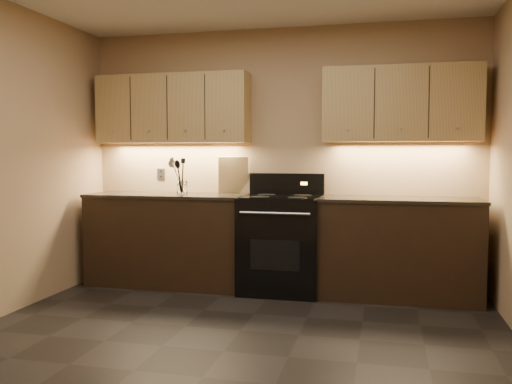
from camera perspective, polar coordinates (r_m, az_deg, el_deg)
floor at (r=3.83m, az=-3.42°, el=-16.39°), size 4.00×4.00×0.00m
wall_back at (r=5.53m, az=2.53°, el=3.66°), size 4.00×0.04×2.60m
counter_left at (r=5.63m, az=-9.19°, el=-4.91°), size 1.62×0.62×0.93m
counter_right at (r=5.21m, az=14.79°, el=-5.72°), size 1.46×0.62×0.93m
stove at (r=5.27m, az=2.71°, el=-5.32°), size 0.76×0.68×1.14m
upper_cab_left at (r=5.72m, az=-8.76°, el=8.64°), size 1.60×0.30×0.70m
upper_cab_right at (r=5.30m, az=15.01°, el=8.92°), size 1.44×0.30×0.70m
outlet_plate at (r=5.91m, az=-9.96°, el=1.88°), size 0.08×0.01×0.12m
utensil_crock at (r=5.55m, az=-7.78°, el=0.43°), size 0.12×0.12×0.13m
cutting_board at (r=5.59m, az=-2.42°, el=1.80°), size 0.33×0.20×0.38m
black_spoon at (r=5.55m, az=-7.83°, el=1.64°), size 0.09×0.13×0.33m
black_turner at (r=5.52m, az=-7.82°, el=1.80°), size 0.11×0.14×0.37m
steel_spatula at (r=5.54m, az=-7.64°, el=1.99°), size 0.24×0.13×0.40m
steel_skimmer at (r=5.53m, az=-7.60°, el=1.81°), size 0.25×0.16×0.37m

